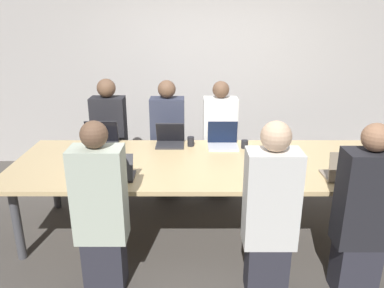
% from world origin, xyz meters
% --- Properties ---
extents(ground_plane, '(24.00, 24.00, 0.00)m').
position_xyz_m(ground_plane, '(0.00, 0.00, 0.00)').
color(ground_plane, '#4C4742').
extents(curtain_wall, '(12.00, 0.06, 2.80)m').
position_xyz_m(curtain_wall, '(0.00, 1.97, 1.40)').
color(curtain_wall, '#BCB7B2').
rests_on(curtain_wall, ground_plane).
extents(conference_table, '(3.92, 1.33, 0.77)m').
position_xyz_m(conference_table, '(0.00, 0.00, 0.72)').
color(conference_table, '#D6B77F').
rests_on(conference_table, ground_plane).
extents(laptop_far_center, '(0.33, 0.26, 0.27)m').
position_xyz_m(laptop_far_center, '(0.13, 0.46, 0.85)').
color(laptop_far_center, silver).
rests_on(laptop_far_center, conference_table).
extents(person_far_center, '(0.40, 0.24, 1.42)m').
position_xyz_m(person_far_center, '(0.13, 0.88, 0.68)').
color(person_far_center, '#2D2D38').
rests_on(person_far_center, ground_plane).
extents(cup_far_center, '(0.07, 0.07, 0.09)m').
position_xyz_m(cup_far_center, '(0.36, 0.40, 0.81)').
color(cup_far_center, '#232328').
rests_on(cup_far_center, conference_table).
extents(laptop_near_right, '(0.33, 0.27, 0.28)m').
position_xyz_m(laptop_near_right, '(1.13, -0.43, 0.85)').
color(laptop_near_right, gray).
rests_on(laptop_near_right, conference_table).
extents(person_near_right, '(0.40, 0.24, 1.43)m').
position_xyz_m(person_near_right, '(1.10, -0.92, 0.69)').
color(person_near_right, '#2D2D38').
rests_on(person_near_right, ground_plane).
extents(cup_near_right, '(0.08, 0.08, 0.08)m').
position_xyz_m(cup_near_right, '(1.39, -0.34, 0.81)').
color(cup_near_right, '#232328').
rests_on(cup_near_right, conference_table).
extents(laptop_far_midleft, '(0.31, 0.26, 0.25)m').
position_xyz_m(laptop_far_midleft, '(-0.45, 0.51, 0.84)').
color(laptop_far_midleft, '#333338').
rests_on(laptop_far_midleft, conference_table).
extents(person_far_midleft, '(0.40, 0.24, 1.43)m').
position_xyz_m(person_far_midleft, '(-0.50, 0.88, 0.69)').
color(person_far_midleft, '#2D2D38').
rests_on(person_far_midleft, ground_plane).
extents(cup_far_midleft, '(0.07, 0.07, 0.10)m').
position_xyz_m(cup_far_midleft, '(-0.22, 0.47, 0.82)').
color(cup_far_midleft, '#232328').
rests_on(cup_far_midleft, conference_table).
extents(laptop_near_midright, '(0.31, 0.24, 0.25)m').
position_xyz_m(laptop_near_midright, '(0.42, -0.43, 0.84)').
color(laptop_near_midright, silver).
rests_on(laptop_near_midright, conference_table).
extents(person_near_midright, '(0.40, 0.24, 1.44)m').
position_xyz_m(person_near_midright, '(0.39, -0.92, 0.70)').
color(person_near_midright, '#2D2D38').
rests_on(person_near_midright, ground_plane).
extents(laptop_far_left, '(0.36, 0.26, 0.27)m').
position_xyz_m(laptop_far_left, '(-1.22, 0.51, 0.84)').
color(laptop_far_left, '#333338').
rests_on(laptop_far_left, conference_table).
extents(person_far_left, '(0.40, 0.24, 1.44)m').
position_xyz_m(person_far_left, '(-1.21, 0.91, 0.70)').
color(person_far_left, '#2D2D38').
rests_on(person_far_left, ground_plane).
extents(laptop_near_left, '(0.33, 0.25, 0.24)m').
position_xyz_m(laptop_near_left, '(-0.88, -0.41, 0.84)').
color(laptop_near_left, '#333338').
rests_on(laptop_near_left, conference_table).
extents(person_near_left, '(0.40, 0.24, 1.42)m').
position_xyz_m(person_near_left, '(-0.92, -0.85, 0.69)').
color(person_near_left, '#2D2D38').
rests_on(person_near_left, ground_plane).
extents(cup_near_left, '(0.09, 0.09, 0.10)m').
position_xyz_m(cup_near_left, '(-1.13, -0.34, 0.82)').
color(cup_near_left, red).
rests_on(cup_near_left, conference_table).
extents(bottle_near_left, '(0.07, 0.07, 0.22)m').
position_xyz_m(bottle_near_left, '(-1.13, -0.31, 0.86)').
color(bottle_near_left, '#ADD1E0').
rests_on(bottle_near_left, conference_table).
extents(stapler, '(0.07, 0.16, 0.05)m').
position_xyz_m(stapler, '(0.44, -0.03, 0.79)').
color(stapler, black).
rests_on(stapler, conference_table).
extents(notebook, '(0.25, 0.20, 0.02)m').
position_xyz_m(notebook, '(0.77, -0.05, 0.78)').
color(notebook, silver).
rests_on(notebook, conference_table).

